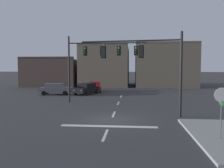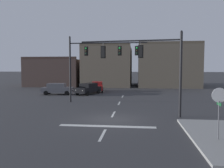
{
  "view_description": "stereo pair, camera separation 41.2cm",
  "coord_description": "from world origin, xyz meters",
  "px_view_note": "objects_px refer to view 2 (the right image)",
  "views": [
    {
      "loc": [
        1.56,
        -16.97,
        3.85
      ],
      "look_at": [
        -0.3,
        3.64,
        2.4
      ],
      "focal_mm": 37.28,
      "sensor_mm": 36.0,
      "label": 1
    },
    {
      "loc": [
        1.97,
        -16.93,
        3.85
      ],
      "look_at": [
        -0.3,
        3.64,
        2.4
      ],
      "focal_mm": 37.28,
      "sensor_mm": 36.0,
      "label": 2
    }
  ],
  "objects_px": {
    "signal_mast_far_side": "(96,56)",
    "car_lot_farside": "(57,89)",
    "signal_mast_near_side": "(149,60)",
    "stop_sign": "(219,101)",
    "car_lot_nearside": "(97,86)",
    "car_lot_middle": "(88,88)"
  },
  "relations": [
    {
      "from": "signal_mast_near_side",
      "to": "signal_mast_far_side",
      "type": "height_order",
      "value": "signal_mast_far_side"
    },
    {
      "from": "signal_mast_near_side",
      "to": "stop_sign",
      "type": "xyz_separation_m",
      "value": [
        3.24,
        -6.29,
        -2.34
      ]
    },
    {
      "from": "stop_sign",
      "to": "car_lot_middle",
      "type": "distance_m",
      "value": 23.5
    },
    {
      "from": "stop_sign",
      "to": "car_lot_middle",
      "type": "xyz_separation_m",
      "value": [
        -11.24,
        20.59,
        -1.29
      ]
    },
    {
      "from": "signal_mast_near_side",
      "to": "car_lot_nearside",
      "type": "bearing_deg",
      "value": 112.04
    },
    {
      "from": "stop_sign",
      "to": "car_lot_middle",
      "type": "bearing_deg",
      "value": 118.63
    },
    {
      "from": "stop_sign",
      "to": "car_lot_nearside",
      "type": "relative_size",
      "value": 0.61
    },
    {
      "from": "signal_mast_far_side",
      "to": "car_lot_farside",
      "type": "distance_m",
      "value": 10.51
    },
    {
      "from": "signal_mast_near_side",
      "to": "car_lot_middle",
      "type": "xyz_separation_m",
      "value": [
        -8.0,
        14.3,
        -3.63
      ]
    },
    {
      "from": "signal_mast_far_side",
      "to": "stop_sign",
      "type": "xyz_separation_m",
      "value": [
        8.73,
        -12.95,
        -2.95
      ]
    },
    {
      "from": "signal_mast_far_side",
      "to": "signal_mast_near_side",
      "type": "bearing_deg",
      "value": -50.5
    },
    {
      "from": "signal_mast_near_side",
      "to": "signal_mast_far_side",
      "type": "bearing_deg",
      "value": 129.5
    },
    {
      "from": "car_lot_nearside",
      "to": "car_lot_farside",
      "type": "distance_m",
      "value": 6.88
    },
    {
      "from": "signal_mast_far_side",
      "to": "stop_sign",
      "type": "height_order",
      "value": "signal_mast_far_side"
    },
    {
      "from": "signal_mast_far_side",
      "to": "car_lot_nearside",
      "type": "xyz_separation_m",
      "value": [
        -1.9,
        11.58,
        -4.23
      ]
    },
    {
      "from": "signal_mast_far_side",
      "to": "stop_sign",
      "type": "relative_size",
      "value": 3.04
    },
    {
      "from": "car_lot_farside",
      "to": "signal_mast_near_side",
      "type": "bearing_deg",
      "value": -47.5
    },
    {
      "from": "signal_mast_near_side",
      "to": "signal_mast_far_side",
      "type": "xyz_separation_m",
      "value": [
        -5.49,
        6.66,
        0.61
      ]
    },
    {
      "from": "stop_sign",
      "to": "car_lot_nearside",
      "type": "distance_m",
      "value": 26.76
    },
    {
      "from": "signal_mast_near_side",
      "to": "car_lot_nearside",
      "type": "distance_m",
      "value": 20.01
    },
    {
      "from": "stop_sign",
      "to": "car_lot_middle",
      "type": "relative_size",
      "value": 0.6
    },
    {
      "from": "signal_mast_far_side",
      "to": "car_lot_farside",
      "type": "xyz_separation_m",
      "value": [
        -6.83,
        6.78,
        -4.23
      ]
    }
  ]
}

